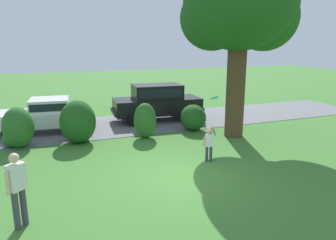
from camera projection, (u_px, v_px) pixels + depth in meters
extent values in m
plane|color=#3D752D|center=(179.00, 177.00, 9.81)|extent=(80.00, 80.00, 0.00)
cube|color=slate|center=(125.00, 125.00, 16.09)|extent=(28.00, 4.40, 0.02)
cylinder|color=#513823|center=(236.00, 88.00, 13.68)|extent=(0.80, 0.80, 4.28)
ellipsoid|color=#1E511C|center=(240.00, 1.00, 12.85)|extent=(4.62, 4.62, 3.92)
ellipsoid|color=#1E511C|center=(265.00, 17.00, 13.43)|extent=(2.82, 2.82, 2.82)
ellipsoid|color=#1E511C|center=(212.00, 18.00, 13.75)|extent=(2.80, 2.80, 2.80)
ellipsoid|color=#286023|center=(18.00, 128.00, 12.40)|extent=(1.18, 1.27, 1.63)
ellipsoid|color=#286023|center=(11.00, 139.00, 12.54)|extent=(0.70, 0.70, 0.63)
ellipsoid|color=#1E511C|center=(78.00, 122.00, 13.00)|extent=(1.45, 1.48, 1.78)
ellipsoid|color=#1E511C|center=(81.00, 132.00, 13.42)|extent=(0.83, 0.83, 0.74)
ellipsoid|color=#286023|center=(145.00, 121.00, 13.71)|extent=(0.98, 0.90, 1.53)
ellipsoid|color=#1E511C|center=(193.00, 118.00, 14.97)|extent=(1.17, 1.34, 1.22)
cube|color=white|center=(43.00, 118.00, 14.62)|extent=(4.36, 2.24, 0.64)
cube|color=white|center=(49.00, 105.00, 14.57)|extent=(1.83, 1.78, 0.56)
cube|color=black|center=(49.00, 105.00, 14.57)|extent=(1.70, 1.78, 0.34)
cylinder|color=black|center=(9.00, 133.00, 13.49)|extent=(0.62, 0.28, 0.60)
cylinder|color=black|center=(17.00, 123.00, 15.25)|extent=(0.62, 0.28, 0.60)
cylinder|color=black|center=(73.00, 129.00, 14.17)|extent=(0.62, 0.28, 0.60)
cylinder|color=black|center=(73.00, 119.00, 15.93)|extent=(0.62, 0.28, 0.60)
cube|color=black|center=(91.00, 118.00, 15.22)|extent=(0.29, 1.75, 0.20)
cube|color=black|center=(157.00, 106.00, 16.83)|extent=(4.63, 2.19, 0.80)
cube|color=black|center=(157.00, 91.00, 16.65)|extent=(2.59, 1.81, 0.72)
cube|color=black|center=(157.00, 91.00, 16.65)|extent=(2.40, 1.81, 0.43)
cylinder|color=black|center=(135.00, 120.00, 15.67)|extent=(0.70, 0.27, 0.68)
cylinder|color=black|center=(128.00, 112.00, 17.42)|extent=(0.70, 0.27, 0.68)
cylinder|color=black|center=(188.00, 116.00, 16.45)|extent=(0.70, 0.27, 0.68)
cylinder|color=black|center=(176.00, 109.00, 18.20)|extent=(0.70, 0.27, 0.68)
cube|color=black|center=(114.00, 112.00, 16.23)|extent=(0.26, 1.75, 0.20)
cube|color=black|center=(197.00, 107.00, 17.51)|extent=(0.26, 1.75, 0.20)
cylinder|color=#383842|center=(207.00, 154.00, 11.03)|extent=(0.10, 0.10, 0.55)
cylinder|color=#383842|center=(211.00, 154.00, 11.04)|extent=(0.10, 0.10, 0.55)
cube|color=white|center=(209.00, 140.00, 10.92)|extent=(0.30, 0.23, 0.44)
sphere|color=tan|center=(210.00, 131.00, 10.84)|extent=(0.20, 0.20, 0.20)
cylinder|color=tan|center=(214.00, 131.00, 10.90)|extent=(0.24, 0.20, 0.39)
cylinder|color=tan|center=(205.00, 142.00, 10.93)|extent=(0.07, 0.07, 0.36)
cylinder|color=#1EB7B2|center=(214.00, 98.00, 10.96)|extent=(0.29, 0.27, 0.16)
cylinder|color=red|center=(214.00, 98.00, 10.96)|extent=(0.16, 0.15, 0.10)
cylinder|color=#3F3F4C|center=(24.00, 206.00, 7.13)|extent=(0.14, 0.14, 0.90)
cylinder|color=#3F3F4C|center=(16.00, 210.00, 6.95)|extent=(0.14, 0.14, 0.90)
cube|color=white|center=(16.00, 177.00, 6.86)|extent=(0.41, 0.40, 0.60)
sphere|color=beige|center=(14.00, 158.00, 6.76)|extent=(0.22, 0.22, 0.22)
cylinder|color=beige|center=(25.00, 175.00, 7.07)|extent=(0.09, 0.09, 0.55)
cylinder|color=beige|center=(7.00, 183.00, 6.68)|extent=(0.09, 0.09, 0.55)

